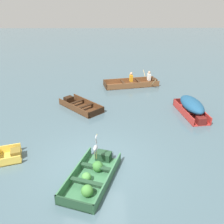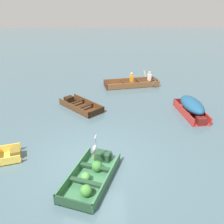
% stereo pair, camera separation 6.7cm
% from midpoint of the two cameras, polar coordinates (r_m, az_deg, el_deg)
% --- Properties ---
extents(ground_plane, '(80.00, 80.00, 0.00)m').
position_cam_midpoint_polar(ground_plane, '(9.35, -4.32, -11.78)').
color(ground_plane, '#47606B').
extents(dinghy_green_foreground, '(2.04, 2.93, 0.42)m').
position_cam_midpoint_polar(dinghy_green_foreground, '(8.61, -4.65, -14.27)').
color(dinghy_green_foreground, '#387047').
rests_on(dinghy_green_foreground, ground).
extents(skiff_dark_varnish_near_moored, '(2.57, 2.63, 0.34)m').
position_cam_midpoint_polar(skiff_dark_varnish_near_moored, '(13.73, -7.59, 1.47)').
color(skiff_dark_varnish_near_moored, '#4C2D19').
rests_on(skiff_dark_varnish_near_moored, ground).
extents(skiff_red_mid_moored, '(1.24, 2.67, 0.86)m').
position_cam_midpoint_polar(skiff_red_mid_moored, '(13.29, 17.65, 1.28)').
color(skiff_red_mid_moored, '#AD2D28').
rests_on(skiff_red_mid_moored, ground).
extents(rowboat_wooden_brown_with_crew, '(3.77, 2.36, 0.93)m').
position_cam_midpoint_polar(rowboat_wooden_brown_with_crew, '(17.05, 4.97, 6.66)').
color(rowboat_wooden_brown_with_crew, brown).
rests_on(rowboat_wooden_brown_with_crew, ground).
extents(heron_on_dinghy, '(0.20, 0.46, 0.84)m').
position_cam_midpoint_polar(heron_on_dinghy, '(8.64, -4.01, -8.03)').
color(heron_on_dinghy, olive).
rests_on(heron_on_dinghy, dinghy_green_foreground).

